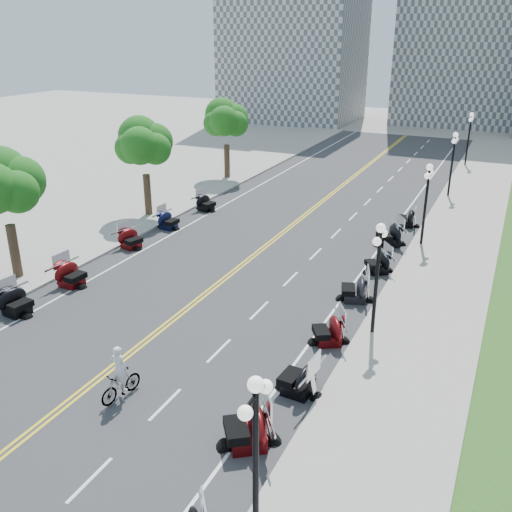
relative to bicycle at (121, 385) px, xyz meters
The scene contains 48 objects.
ground 4.61m from the bicycle, 109.89° to the left, with size 160.00×160.00×0.00m, color gray.
road 14.40m from the bicycle, 96.22° to the left, with size 16.00×90.00×0.01m, color #333335.
centerline_yellow_a 14.42m from the bicycle, 96.69° to the left, with size 0.12×90.00×0.00m, color yellow.
centerline_yellow_b 14.39m from the bicycle, 95.74° to the left, with size 0.12×90.00×0.00m, color yellow.
edge_line_north 15.11m from the bicycle, 71.31° to the left, with size 0.12×90.00×0.00m, color white.
edge_line_south 16.38m from the bicycle, 119.09° to the left, with size 0.12×90.00×0.00m, color white.
lane_dash_4 4.08m from the bicycle, 66.03° to the right, with size 0.12×2.00×0.00m, color white.
lane_dash_5 1.75m from the bicycle, 10.61° to the left, with size 0.12×2.00×0.00m, color white.
lane_dash_6 4.64m from the bicycle, 69.14° to the left, with size 0.12×2.00×0.00m, color white.
lane_dash_7 8.48m from the bicycle, 78.82° to the left, with size 0.12×2.00×0.00m, color white.
lane_dash_8 12.43m from the bicycle, 82.40° to the left, with size 0.12×2.00×0.00m, color white.
lane_dash_9 16.40m from the bicycle, 84.25° to the left, with size 0.12×2.00×0.00m, color white.
lane_dash_10 20.38m from the bicycle, 85.38° to the left, with size 0.12×2.00×0.00m, color white.
lane_dash_11 24.37m from the bicycle, 86.14° to the left, with size 0.12×2.00×0.00m, color white.
lane_dash_12 28.36m from the bicycle, 86.68° to the left, with size 0.12×2.00×0.00m, color white.
lane_dash_13 32.35m from the bicycle, 87.09° to the left, with size 0.12×2.00×0.00m, color white.
lane_dash_14 36.35m from the bicycle, 87.41° to the left, with size 0.12×2.00×0.00m, color white.
lane_dash_15 40.34m from the bicycle, 87.67° to the left, with size 0.12×2.00×0.00m, color white.
lane_dash_16 44.34m from the bicycle, 87.88° to the left, with size 0.12×2.00×0.00m, color white.
lane_dash_17 48.34m from the bicycle, 88.05° to the left, with size 0.12×2.00×0.00m, color white.
lane_dash_18 52.34m from the bicycle, 88.20° to the left, with size 0.12×2.00×0.00m, color white.
lane_dash_19 56.33m from the bicycle, 88.33° to the left, with size 0.12×2.00×0.00m, color white.
sidewalk_north 16.88m from the bicycle, 58.00° to the left, with size 5.00×90.00×0.15m, color #9E9991.
sidewalk_south 18.72m from the bicycle, 130.12° to the left, with size 5.00×90.00×0.15m, color #9E9991.
distant_block_a 70.25m from the bicycle, 106.43° to the left, with size 18.00×14.00×26.00m, color gray.
distant_block_b 73.78m from the bicycle, 88.07° to the left, with size 16.00×12.00×30.00m, color gray.
street_lamp_1 8.21m from the bicycle, 27.67° to the right, with size 0.50×1.20×4.90m, color black, non-canonical shape.
street_lamp_2 11.08m from the bicycle, 49.72° to the left, with size 0.50×1.20×4.90m, color black, non-canonical shape.
street_lamp_3 21.59m from the bicycle, 70.88° to the left, with size 0.50×1.20×4.90m, color black, non-canonical shape.
street_lamp_4 33.13m from the bicycle, 77.70° to the left, with size 0.50×1.20×4.90m, color black, non-canonical shape.
street_lamp_5 44.91m from the bicycle, 80.97° to the left, with size 0.50×1.20×4.90m, color black, non-canonical shape.
tree_2 13.82m from the bicycle, 151.38° to the left, with size 4.80×4.80×9.20m, color #235619, non-canonical shape.
tree_3 22.06m from the bicycle, 122.27° to the left, with size 4.80×4.80×9.20m, color #235619, non-canonical shape.
tree_4 32.71m from the bicycle, 110.88° to the left, with size 4.80×4.80×9.20m, color #235619, non-canonical shape.
motorcycle_n_4 5.21m from the bicycle, ahead, with size 2.23×2.23×1.56m, color #590A0C, non-canonical shape.
motorcycle_n_5 6.38m from the bicycle, 27.55° to the left, with size 2.00×2.00×1.40m, color black, non-canonical shape.
motorcycle_n_6 8.77m from the bicycle, 50.96° to the left, with size 1.93×1.93×1.35m, color #590A0C, non-canonical shape.
motorcycle_n_7 12.48m from the bicycle, 64.27° to the left, with size 2.02×2.02×1.41m, color black, non-canonical shape.
motorcycle_n_8 16.13m from the bicycle, 69.64° to the left, with size 1.86×1.86×1.30m, color black, non-canonical shape.
motorcycle_n_9 20.25m from the bicycle, 74.98° to the left, with size 2.16×2.16×1.51m, color black, non-canonical shape.
motorcycle_n_10 24.32m from the bicycle, 77.06° to the left, with size 1.89×1.89×1.32m, color black, non-canonical shape.
motorcycle_s_5 9.01m from the bicycle, 159.06° to the left, with size 1.97×1.97×1.38m, color black, non-canonical shape.
motorcycle_s_6 10.73m from the bicycle, 140.84° to the left, with size 1.99×1.99×1.39m, color #590A0C, non-canonical shape.
motorcycle_s_7 15.36m from the bicycle, 125.16° to the left, with size 1.85×1.85×1.30m, color #590A0C, non-canonical shape.
motorcycle_s_8 18.74m from the bicycle, 117.91° to the left, with size 1.81×1.81×1.27m, color black, non-canonical shape.
motorcycle_s_9 22.82m from the bicycle, 111.95° to the left, with size 1.81×1.81×1.27m, color black, non-canonical shape.
bicycle is the anchor object (origin of this frame).
cyclist_rider 1.43m from the bicycle, ahead, with size 0.65×0.42×1.77m, color white.
Camera 1 is at (13.19, -17.86, 12.38)m, focal length 40.00 mm.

